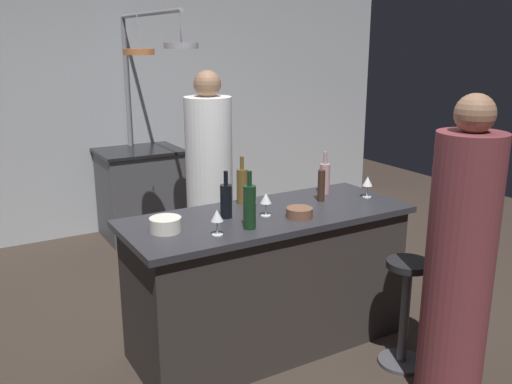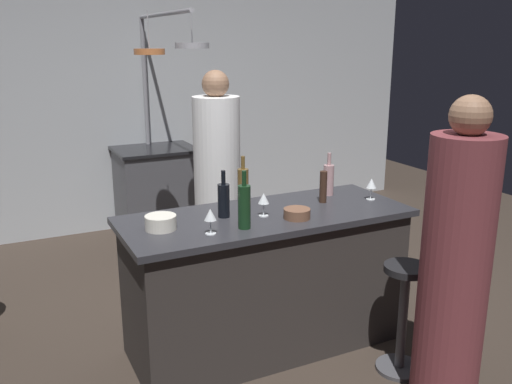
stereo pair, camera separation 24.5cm
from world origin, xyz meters
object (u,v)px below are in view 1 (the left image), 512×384
(mixing_bowl_wooden, at_px, (299,213))
(bar_stool_right, at_px, (405,308))
(stove_range, at_px, (141,193))
(wine_glass_by_chef, at_px, (266,199))
(wine_bottle_amber, at_px, (242,185))
(pepper_mill, at_px, (321,186))
(wine_bottle_rose, at_px, (325,178))
(mixing_bowl_ceramic, at_px, (165,224))
(chef, at_px, (210,190))
(wine_glass_near_left_guest, at_px, (217,217))
(wine_glass_near_right_guest, at_px, (368,182))
(wine_bottle_dark, at_px, (226,200))
(wine_bottle_red, at_px, (250,206))
(guest_right, at_px, (459,265))

(mixing_bowl_wooden, bearing_deg, bar_stool_right, -43.99)
(stove_range, distance_m, wine_glass_by_chef, 2.55)
(wine_bottle_amber, bearing_deg, mixing_bowl_wooden, -70.58)
(pepper_mill, relative_size, wine_glass_by_chef, 1.44)
(stove_range, distance_m, wine_bottle_rose, 2.40)
(stove_range, xyz_separation_m, mixing_bowl_ceramic, (-0.67, -2.45, 0.49))
(chef, relative_size, wine_bottle_amber, 5.48)
(stove_range, bearing_deg, chef, -86.37)
(bar_stool_right, relative_size, wine_glass_near_left_guest, 4.66)
(chef, relative_size, mixing_bowl_ceramic, 9.68)
(bar_stool_right, relative_size, wine_bottle_rose, 2.31)
(stove_range, xyz_separation_m, wine_bottle_rose, (0.58, -2.26, 0.57))
(pepper_mill, distance_m, wine_glass_near_left_guest, 0.93)
(wine_glass_near_left_guest, height_order, mixing_bowl_ceramic, wine_glass_near_left_guest)
(wine_glass_near_right_guest, height_order, mixing_bowl_wooden, wine_glass_near_right_guest)
(wine_bottle_dark, bearing_deg, mixing_bowl_wooden, -29.81)
(bar_stool_right, relative_size, wine_glass_by_chef, 4.66)
(bar_stool_right, distance_m, mixing_bowl_ceramic, 1.52)
(wine_bottle_rose, bearing_deg, wine_bottle_amber, 172.88)
(wine_bottle_rose, bearing_deg, wine_glass_near_left_guest, -159.05)
(wine_glass_by_chef, relative_size, mixing_bowl_ceramic, 0.82)
(wine_glass_near_left_guest, bearing_deg, wine_glass_by_chef, 21.33)
(wine_bottle_amber, bearing_deg, chef, 80.56)
(wine_bottle_red, distance_m, mixing_bowl_wooden, 0.37)
(wine_bottle_dark, relative_size, wine_glass_by_chef, 1.97)
(chef, height_order, wine_glass_near_left_guest, chef)
(pepper_mill, xyz_separation_m, mixing_bowl_wooden, (-0.32, -0.22, -0.08))
(wine_glass_near_right_guest, height_order, mixing_bowl_ceramic, wine_glass_near_right_guest)
(stove_range, relative_size, wine_glass_near_left_guest, 6.10)
(wine_bottle_amber, bearing_deg, wine_glass_near_right_guest, -20.72)
(pepper_mill, bearing_deg, chef, 109.95)
(guest_right, height_order, wine_bottle_red, guest_right)
(guest_right, relative_size, wine_glass_near_left_guest, 11.53)
(stove_range, bearing_deg, mixing_bowl_ceramic, -105.35)
(wine_bottle_red, bearing_deg, pepper_mill, 19.65)
(stove_range, relative_size, mixing_bowl_ceramic, 5.01)
(wine_bottle_amber, bearing_deg, wine_bottle_red, -114.06)
(wine_bottle_red, bearing_deg, wine_bottle_rose, 25.16)
(wine_glass_near_left_guest, relative_size, wine_glass_by_chef, 1.00)
(wine_glass_by_chef, bearing_deg, chef, 82.89)
(guest_right, xyz_separation_m, wine_glass_near_right_guest, (0.17, 0.93, 0.22))
(stove_range, distance_m, wine_glass_near_left_guest, 2.74)
(wine_bottle_dark, distance_m, wine_glass_near_left_guest, 0.31)
(chef, height_order, wine_bottle_red, chef)
(chef, height_order, guest_right, chef)
(guest_right, relative_size, wine_bottle_dark, 5.85)
(wine_bottle_red, relative_size, wine_bottle_dark, 1.16)
(wine_bottle_amber, distance_m, wine_glass_near_right_guest, 0.86)
(pepper_mill, distance_m, mixing_bowl_ceramic, 1.12)
(pepper_mill, bearing_deg, wine_bottle_amber, 155.72)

